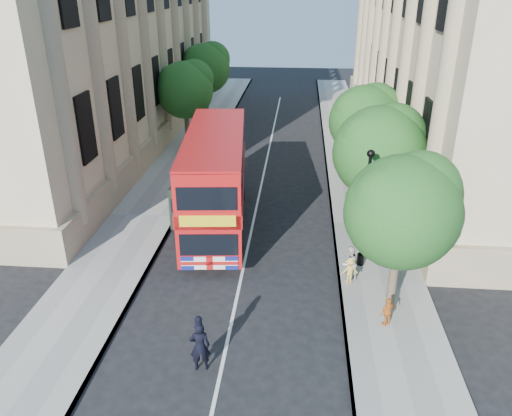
% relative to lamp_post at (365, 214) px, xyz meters
% --- Properties ---
extents(ground, '(120.00, 120.00, 0.00)m').
position_rel_lamp_post_xyz_m(ground, '(-5.00, -6.00, -2.51)').
color(ground, black).
rests_on(ground, ground).
extents(pavement_right, '(3.50, 80.00, 0.12)m').
position_rel_lamp_post_xyz_m(pavement_right, '(0.75, 4.00, -2.45)').
color(pavement_right, gray).
rests_on(pavement_right, ground).
extents(pavement_left, '(3.50, 80.00, 0.12)m').
position_rel_lamp_post_xyz_m(pavement_left, '(-10.75, 4.00, -2.45)').
color(pavement_left, gray).
rests_on(pavement_left, ground).
extents(building_right, '(12.00, 38.00, 18.00)m').
position_rel_lamp_post_xyz_m(building_right, '(8.80, 18.00, 6.49)').
color(building_right, tan).
rests_on(building_right, ground).
extents(building_left, '(12.00, 38.00, 18.00)m').
position_rel_lamp_post_xyz_m(building_left, '(-18.80, 18.00, 6.49)').
color(building_left, tan).
rests_on(building_left, ground).
extents(tree_right_near, '(4.00, 4.00, 6.08)m').
position_rel_lamp_post_xyz_m(tree_right_near, '(0.84, -2.97, 1.74)').
color(tree_right_near, '#473828').
rests_on(tree_right_near, ground).
extents(tree_right_mid, '(4.20, 4.20, 6.37)m').
position_rel_lamp_post_xyz_m(tree_right_mid, '(0.84, 3.03, 1.93)').
color(tree_right_mid, '#473828').
rests_on(tree_right_mid, ground).
extents(tree_right_far, '(4.00, 4.00, 6.15)m').
position_rel_lamp_post_xyz_m(tree_right_far, '(0.84, 9.03, 1.80)').
color(tree_right_far, '#473828').
rests_on(tree_right_far, ground).
extents(tree_left_far, '(4.00, 4.00, 6.30)m').
position_rel_lamp_post_xyz_m(tree_left_far, '(-10.96, 16.03, 1.93)').
color(tree_left_far, '#473828').
rests_on(tree_left_far, ground).
extents(tree_left_back, '(4.20, 4.20, 6.65)m').
position_rel_lamp_post_xyz_m(tree_left_back, '(-10.96, 24.03, 2.20)').
color(tree_left_back, '#473828').
rests_on(tree_left_back, ground).
extents(lamp_post, '(0.32, 0.32, 5.16)m').
position_rel_lamp_post_xyz_m(lamp_post, '(0.00, 0.00, 0.00)').
color(lamp_post, black).
rests_on(lamp_post, pavement_right).
extents(double_decker_bus, '(3.65, 10.29, 4.66)m').
position_rel_lamp_post_xyz_m(double_decker_bus, '(-6.76, 3.40, 0.07)').
color(double_decker_bus, '#AD0C0C').
rests_on(double_decker_bus, ground).
extents(box_van, '(2.04, 4.87, 2.77)m').
position_rel_lamp_post_xyz_m(box_van, '(-7.81, 4.46, -1.15)').
color(box_van, black).
rests_on(box_van, ground).
extents(police_constable, '(0.71, 0.54, 1.76)m').
position_rel_lamp_post_xyz_m(police_constable, '(-5.65, -6.75, -1.63)').
color(police_constable, black).
rests_on(police_constable, ground).
extents(woman_pedestrian, '(0.94, 0.90, 1.53)m').
position_rel_lamp_post_xyz_m(woman_pedestrian, '(-0.60, -1.28, -1.63)').
color(woman_pedestrian, beige).
rests_on(woman_pedestrian, pavement_right).
extents(child_a, '(0.70, 0.59, 1.12)m').
position_rel_lamp_post_xyz_m(child_a, '(0.52, -4.14, -1.83)').
color(child_a, orange).
rests_on(child_a, pavement_right).
extents(child_b, '(0.80, 0.58, 1.11)m').
position_rel_lamp_post_xyz_m(child_b, '(-0.60, -1.48, -1.83)').
color(child_b, gold).
rests_on(child_b, pavement_right).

